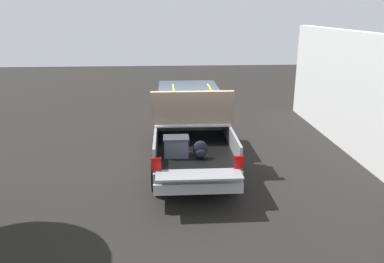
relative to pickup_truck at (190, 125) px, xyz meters
The scene contains 3 objects.
ground_plane 1.07m from the pickup_truck, behind, with size 40.00×40.00×0.00m, color black.
pickup_truck is the anchor object (origin of this frame).
building_facade 5.13m from the pickup_truck, 77.10° to the right, with size 8.21×0.36×3.55m, color white.
Camera 1 is at (-10.25, 0.61, 4.14)m, focal length 36.28 mm.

